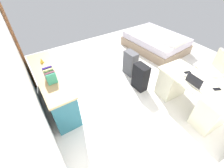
{
  "coord_description": "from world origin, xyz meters",
  "views": [
    {
      "loc": [
        -2.11,
        2.37,
        2.61
      ],
      "look_at": [
        -0.21,
        1.15,
        0.6
      ],
      "focal_mm": 24.64,
      "sensor_mm": 36.0,
      "label": 1
    }
  ],
  "objects_px": {
    "credenza": "(53,88)",
    "cell_phone_near_laptop": "(217,89)",
    "figurine_small": "(41,61)",
    "bed": "(156,42)",
    "computer_mouse": "(185,75)",
    "desk": "(191,94)",
    "office_chair": "(211,73)",
    "suitcase_spare_grey": "(130,63)",
    "suitcase_black": "(140,77)",
    "cell_phone_by_mouse": "(187,72)",
    "laptop": "(195,82)"
  },
  "relations": [
    {
      "from": "computer_mouse",
      "to": "figurine_small",
      "type": "bearing_deg",
      "value": 53.77
    },
    {
      "from": "computer_mouse",
      "to": "cell_phone_near_laptop",
      "type": "distance_m",
      "value": 0.59
    },
    {
      "from": "computer_mouse",
      "to": "bed",
      "type": "bearing_deg",
      "value": -30.26
    },
    {
      "from": "cell_phone_near_laptop",
      "to": "figurine_small",
      "type": "relative_size",
      "value": 1.24
    },
    {
      "from": "desk",
      "to": "office_chair",
      "type": "relative_size",
      "value": 1.57
    },
    {
      "from": "suitcase_spare_grey",
      "to": "computer_mouse",
      "type": "xyz_separation_m",
      "value": [
        -1.37,
        -0.24,
        0.41
      ]
    },
    {
      "from": "cell_phone_near_laptop",
      "to": "figurine_small",
      "type": "bearing_deg",
      "value": 70.64
    },
    {
      "from": "credenza",
      "to": "suitcase_spare_grey",
      "type": "bearing_deg",
      "value": -91.37
    },
    {
      "from": "desk",
      "to": "office_chair",
      "type": "height_order",
      "value": "office_chair"
    },
    {
      "from": "office_chair",
      "to": "figurine_small",
      "type": "bearing_deg",
      "value": 59.46
    },
    {
      "from": "suitcase_spare_grey",
      "to": "cell_phone_by_mouse",
      "type": "height_order",
      "value": "cell_phone_by_mouse"
    },
    {
      "from": "desk",
      "to": "suitcase_black",
      "type": "relative_size",
      "value": 2.25
    },
    {
      "from": "suitcase_black",
      "to": "laptop",
      "type": "distance_m",
      "value": 1.18
    },
    {
      "from": "office_chair",
      "to": "computer_mouse",
      "type": "relative_size",
      "value": 9.4
    },
    {
      "from": "desk",
      "to": "office_chair",
      "type": "distance_m",
      "value": 0.96
    },
    {
      "from": "laptop",
      "to": "cell_phone_near_laptop",
      "type": "xyz_separation_m",
      "value": [
        -0.31,
        -0.22,
        -0.04
      ]
    },
    {
      "from": "computer_mouse",
      "to": "figurine_small",
      "type": "distance_m",
      "value": 2.92
    },
    {
      "from": "office_chair",
      "to": "credenza",
      "type": "xyz_separation_m",
      "value": [
        1.49,
        3.26,
        -0.02
      ]
    },
    {
      "from": "cell_phone_near_laptop",
      "to": "figurine_small",
      "type": "height_order",
      "value": "figurine_small"
    },
    {
      "from": "cell_phone_near_laptop",
      "to": "cell_phone_by_mouse",
      "type": "height_order",
      "value": "same"
    },
    {
      "from": "suitcase_spare_grey",
      "to": "suitcase_black",
      "type": "bearing_deg",
      "value": 162.7
    },
    {
      "from": "desk",
      "to": "laptop",
      "type": "relative_size",
      "value": 4.58
    },
    {
      "from": "bed",
      "to": "cell_phone_by_mouse",
      "type": "height_order",
      "value": "cell_phone_by_mouse"
    },
    {
      "from": "figurine_small",
      "to": "credenza",
      "type": "bearing_deg",
      "value": -179.8
    },
    {
      "from": "laptop",
      "to": "credenza",
      "type": "bearing_deg",
      "value": 52.52
    },
    {
      "from": "desk",
      "to": "credenza",
      "type": "bearing_deg",
      "value": 54.3
    },
    {
      "from": "figurine_small",
      "to": "office_chair",
      "type": "bearing_deg",
      "value": -120.54
    },
    {
      "from": "suitcase_black",
      "to": "computer_mouse",
      "type": "xyz_separation_m",
      "value": [
        -0.78,
        -0.4,
        0.41
      ]
    },
    {
      "from": "desk",
      "to": "cell_phone_near_laptop",
      "type": "height_order",
      "value": "cell_phone_near_laptop"
    },
    {
      "from": "bed",
      "to": "suitcase_black",
      "type": "height_order",
      "value": "suitcase_black"
    },
    {
      "from": "bed",
      "to": "computer_mouse",
      "type": "distance_m",
      "value": 2.46
    },
    {
      "from": "bed",
      "to": "suitcase_spare_grey",
      "type": "bearing_deg",
      "value": 111.94
    },
    {
      "from": "credenza",
      "to": "suitcase_black",
      "type": "bearing_deg",
      "value": -109.11
    },
    {
      "from": "office_chair",
      "to": "cell_phone_near_laptop",
      "type": "xyz_separation_m",
      "value": [
        -0.5,
        0.85,
        0.31
      ]
    },
    {
      "from": "office_chair",
      "to": "computer_mouse",
      "type": "xyz_separation_m",
      "value": [
        0.06,
        1.01,
        0.32
      ]
    },
    {
      "from": "suitcase_spare_grey",
      "to": "cell_phone_near_laptop",
      "type": "relative_size",
      "value": 4.8
    },
    {
      "from": "suitcase_spare_grey",
      "to": "cell_phone_near_laptop",
      "type": "height_order",
      "value": "cell_phone_near_laptop"
    },
    {
      "from": "suitcase_spare_grey",
      "to": "cell_phone_near_laptop",
      "type": "bearing_deg",
      "value": -170.44
    },
    {
      "from": "bed",
      "to": "laptop",
      "type": "relative_size",
      "value": 6.23
    },
    {
      "from": "suitcase_black",
      "to": "bed",
      "type": "bearing_deg",
      "value": -56.46
    },
    {
      "from": "desk",
      "to": "computer_mouse",
      "type": "bearing_deg",
      "value": 15.37
    },
    {
      "from": "laptop",
      "to": "cell_phone_by_mouse",
      "type": "relative_size",
      "value": 2.37
    },
    {
      "from": "bed",
      "to": "suitcase_spare_grey",
      "type": "distance_m",
      "value": 1.69
    },
    {
      "from": "office_chair",
      "to": "bed",
      "type": "xyz_separation_m",
      "value": [
        2.07,
        -0.32,
        -0.18
      ]
    },
    {
      "from": "credenza",
      "to": "cell_phone_by_mouse",
      "type": "relative_size",
      "value": 13.24
    },
    {
      "from": "computer_mouse",
      "to": "laptop",
      "type": "bearing_deg",
      "value": 170.98
    },
    {
      "from": "cell_phone_near_laptop",
      "to": "laptop",
      "type": "bearing_deg",
      "value": 61.25
    },
    {
      "from": "computer_mouse",
      "to": "figurine_small",
      "type": "height_order",
      "value": "figurine_small"
    },
    {
      "from": "credenza",
      "to": "cell_phone_near_laptop",
      "type": "xyz_separation_m",
      "value": [
        -1.99,
        -2.41,
        0.33
      ]
    },
    {
      "from": "bed",
      "to": "suitcase_black",
      "type": "bearing_deg",
      "value": 125.27
    }
  ]
}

